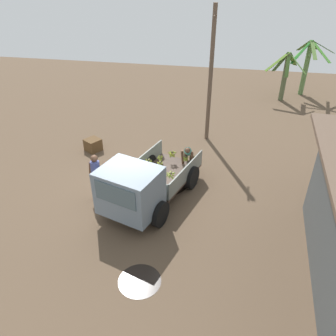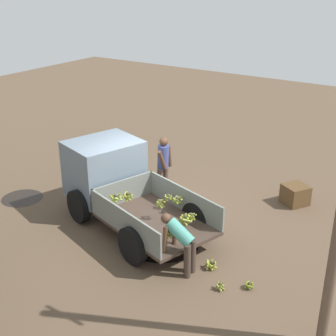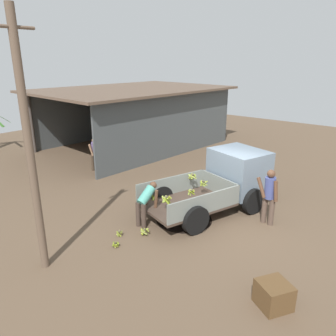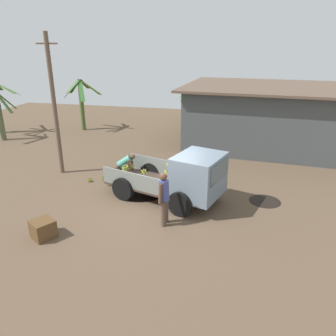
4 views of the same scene
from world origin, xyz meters
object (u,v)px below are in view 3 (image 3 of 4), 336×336
Objects in this scene: banana_bunch_on_ground_1 at (145,231)px; banana_bunch_on_ground_0 at (119,233)px; person_bystander_near_shed at (95,152)px; wooden_crate_0 at (274,295)px; banana_bunch_on_ground_2 at (116,244)px; person_foreground_visitor at (269,194)px; cargo_truck at (229,178)px; person_worker_loading at (146,201)px; utility_pole at (29,148)px.

banana_bunch_on_ground_0 is at bearing 133.12° from banana_bunch_on_ground_1.
person_bystander_near_shed reaches higher than wooden_crate_0.
banana_bunch_on_ground_2 is at bearing -15.96° from person_bystander_near_shed.
person_bystander_near_shed is at bearing 55.44° from banana_bunch_on_ground_2.
person_foreground_visitor is at bearing -34.08° from banana_bunch_on_ground_2.
banana_bunch_on_ground_2 is (-4.32, 1.00, -0.91)m from cargo_truck.
person_worker_loading is 0.93m from banana_bunch_on_ground_1.
person_worker_loading is 4.53× the size of banana_bunch_on_ground_1.
banana_bunch_on_ground_2 is (-0.96, 0.17, -0.03)m from banana_bunch_on_ground_1.
person_worker_loading is at bearing -8.22° from utility_pole.
banana_bunch_on_ground_0 is at bearing -14.25° from person_bystander_near_shed.
banana_bunch_on_ground_0 is (-3.39, 2.97, -0.87)m from person_foreground_visitor.
person_foreground_visitor is 2.86× the size of wooden_crate_0.
banana_bunch_on_ground_0 is 0.59m from banana_bunch_on_ground_2.
cargo_truck is 16.31× the size of banana_bunch_on_ground_1.
banana_bunch_on_ground_0 is (-1.02, 0.11, -0.67)m from person_worker_loading.
utility_pole is 3.35× the size of person_foreground_visitor.
wooden_crate_0 is at bearing -122.61° from cargo_truck.
utility_pole is 3.89m from person_worker_loading.
utility_pole is at bearing 170.72° from banana_bunch_on_ground_0.
person_worker_loading reaches higher than banana_bunch_on_ground_0.
banana_bunch_on_ground_2 is at bearing -172.18° from person_worker_loading.
banana_bunch_on_ground_1 is at bearing -18.48° from utility_pole.
banana_bunch_on_ground_1 is at bearing 83.88° from wooden_crate_0.
cargo_truck is at bearing -100.63° from person_foreground_visitor.
banana_bunch_on_ground_2 is at bearing -175.61° from cargo_truck.
banana_bunch_on_ground_1 is (-0.52, -0.42, -0.64)m from person_worker_loading.
person_bystander_near_shed is (5.46, 4.80, -2.15)m from utility_pole.
utility_pole is 29.06× the size of banana_bunch_on_ground_2.
banana_bunch_on_ground_1 is 0.46× the size of wooden_crate_0.
person_worker_loading reaches higher than wooden_crate_0.
cargo_truck is 4.53m from banana_bunch_on_ground_2.
cargo_truck reaches higher than person_bystander_near_shed.
banana_bunch_on_ground_2 is at bearing 97.31° from wooden_crate_0.
cargo_truck is 3.11m from person_worker_loading.
cargo_truck is at bearing -25.43° from person_worker_loading.
utility_pole reaches higher than person_worker_loading.
person_bystander_near_shed is (-0.53, 6.50, -0.16)m from cargo_truck.
utility_pole is 3.61m from banana_bunch_on_ground_0.
banana_bunch_on_ground_0 is 0.34× the size of wooden_crate_0.
utility_pole is at bearing 157.07° from banana_bunch_on_ground_2.
utility_pole reaches higher than wooden_crate_0.
wooden_crate_0 is (-3.79, -3.18, -0.73)m from cargo_truck.
person_worker_loading is at bearing 77.87° from wooden_crate_0.
person_bystander_near_shed is 5.39× the size of banana_bunch_on_ground_1.
person_worker_loading is at bearing 173.66° from cargo_truck.
person_bystander_near_shed is 6.17m from banana_bunch_on_ground_0.
banana_bunch_on_ground_2 is (-3.79, -5.50, -0.76)m from person_bystander_near_shed.
person_foreground_visitor is 4.74m from banana_bunch_on_ground_2.
person_worker_loading is 1.22m from banana_bunch_on_ground_0.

